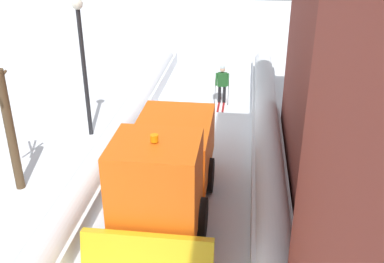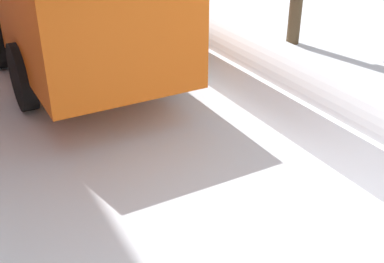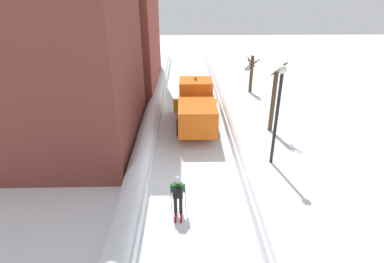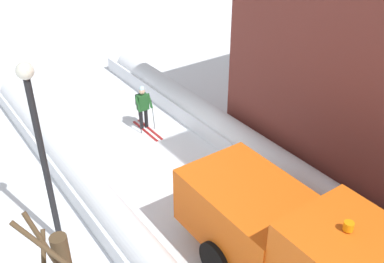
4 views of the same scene
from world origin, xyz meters
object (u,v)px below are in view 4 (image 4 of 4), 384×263
Objects in this scene: skier at (143,105)px; street_lamp at (39,139)px; plow_truck at (287,242)px; traffic_light_pole at (304,79)px.

skier is 0.34× the size of street_lamp.
traffic_light_pole reaches higher than plow_truck.
plow_truck reaches higher than skier.
plow_truck is 5.55m from traffic_light_pole.
street_lamp is at bearing -8.22° from traffic_light_pole.
plow_truck is at bearing 40.96° from traffic_light_pole.
skier is at bearing -60.31° from traffic_light_pole.
skier is at bearing -97.12° from plow_truck.
traffic_light_pole is (-2.91, 5.10, 2.22)m from skier.
plow_truck is at bearing 82.88° from skier.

